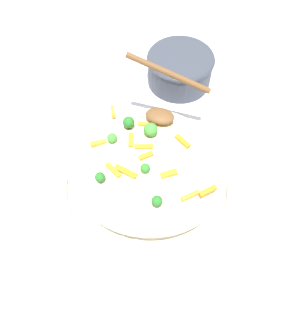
{
  "coord_description": "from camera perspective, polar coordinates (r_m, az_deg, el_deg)",
  "views": [
    {
      "loc": [
        0.1,
        -0.34,
        0.63
      ],
      "look_at": [
        0.0,
        0.0,
        0.07
      ],
      "focal_mm": 36.6,
      "sensor_mm": 36.0,
      "label": 1
    }
  ],
  "objects": [
    {
      "name": "broccoli_floret_1",
      "position": [
        0.59,
        -0.3,
        -0.05
      ],
      "size": [
        0.02,
        0.02,
        0.02
      ],
      "color": "#296820",
      "rests_on": "pasta_mound"
    },
    {
      "name": "broccoli_floret_0",
      "position": [
        0.65,
        -3.08,
        7.58
      ],
      "size": [
        0.02,
        0.02,
        0.03
      ],
      "color": "#205B1C",
      "rests_on": "pasta_mound"
    },
    {
      "name": "companion_bowl",
      "position": [
        0.89,
        5.5,
        16.28
      ],
      "size": [
        0.16,
        0.16,
        0.08
      ],
      "color": "#333842",
      "rests_on": "ground_plane"
    },
    {
      "name": "carrot_piece_2",
      "position": [
        0.63,
        -2.65,
        4.68
      ],
      "size": [
        0.02,
        0.03,
        0.01
      ],
      "primitive_type": "cube",
      "rotation": [
        0.0,
        0.0,
        1.87
      ],
      "color": "orange",
      "rests_on": "pasta_mound"
    },
    {
      "name": "carrot_piece_7",
      "position": [
        0.69,
        -5.7,
        9.37
      ],
      "size": [
        0.02,
        0.03,
        0.01
      ],
      "primitive_type": "cube",
      "rotation": [
        0.0,
        0.0,
        5.15
      ],
      "color": "orange",
      "rests_on": "pasta_mound"
    },
    {
      "name": "carrot_piece_3",
      "position": [
        0.59,
        10.11,
        -3.79
      ],
      "size": [
        0.03,
        0.03,
        0.01
      ],
      "primitive_type": "cube",
      "rotation": [
        0.0,
        0.0,
        0.78
      ],
      "color": "orange",
      "rests_on": "pasta_mound"
    },
    {
      "name": "pasta_mound",
      "position": [
        0.65,
        0.0,
        0.27
      ],
      "size": [
        0.31,
        0.28,
        0.09
      ],
      "primitive_type": "ellipsoid",
      "color": "beige",
      "rests_on": "serving_bowl"
    },
    {
      "name": "broccoli_floret_4",
      "position": [
        0.63,
        -5.84,
        4.98
      ],
      "size": [
        0.02,
        0.02,
        0.02
      ],
      "color": "#377928",
      "rests_on": "pasta_mound"
    },
    {
      "name": "carrot_piece_5",
      "position": [
        0.64,
        5.93,
        4.39
      ],
      "size": [
        0.03,
        0.03,
        0.01
      ],
      "primitive_type": "cube",
      "rotation": [
        0.0,
        0.0,
        5.7
      ],
      "color": "orange",
      "rests_on": "pasta_mound"
    },
    {
      "name": "carrot_piece_11",
      "position": [
        0.66,
        0.05,
        7.15
      ],
      "size": [
        0.04,
        0.01,
        0.01
      ],
      "primitive_type": "cube",
      "rotation": [
        0.0,
        0.0,
        3.27
      ],
      "color": "orange",
      "rests_on": "pasta_mound"
    },
    {
      "name": "carrot_piece_8",
      "position": [
        0.6,
        3.66,
        -1.03
      ],
      "size": [
        0.03,
        0.03,
        0.01
      ],
      "primitive_type": "cube",
      "rotation": [
        0.0,
        0.0,
        0.61
      ],
      "color": "orange",
      "rests_on": "pasta_mound"
    },
    {
      "name": "broccoli_floret_5",
      "position": [
        0.63,
        0.6,
        6.38
      ],
      "size": [
        0.03,
        0.03,
        0.03
      ],
      "color": "#377928",
      "rests_on": "pasta_mound"
    },
    {
      "name": "carrot_piece_9",
      "position": [
        0.61,
        -0.44,
        2.1
      ],
      "size": [
        0.03,
        0.02,
        0.01
      ],
      "primitive_type": "cube",
      "rotation": [
        0.0,
        0.0,
        0.75
      ],
      "color": "orange",
      "rests_on": "pasta_mound"
    },
    {
      "name": "serving_spoon",
      "position": [
        0.68,
        2.85,
        11.41
      ],
      "size": [
        0.17,
        0.12,
        0.08
      ],
      "color": "brown",
      "rests_on": "pasta_mound"
    },
    {
      "name": "broccoli_floret_2",
      "position": [
        0.56,
        1.68,
        -5.53
      ],
      "size": [
        0.02,
        0.02,
        0.02
      ],
      "color": "#205B1C",
      "rests_on": "pasta_mound"
    },
    {
      "name": "broccoli_floret_3",
      "position": [
        0.59,
        -7.83,
        -1.54
      ],
      "size": [
        0.02,
        0.02,
        0.02
      ],
      "color": "#205B1C",
      "rests_on": "pasta_mound"
    },
    {
      "name": "carrot_piece_1",
      "position": [
        0.62,
        -0.53,
        3.56
      ],
      "size": [
        0.04,
        0.02,
        0.01
      ],
      "primitive_type": "cube",
      "rotation": [
        0.0,
        0.0,
        0.33
      ],
      "color": "orange",
      "rests_on": "pasta_mound"
    },
    {
      "name": "carrot_piece_10",
      "position": [
        0.6,
        -3.54,
        -0.65
      ],
      "size": [
        0.04,
        0.02,
        0.01
      ],
      "primitive_type": "cube",
      "rotation": [
        0.0,
        0.0,
        2.92
      ],
      "color": "orange",
      "rests_on": "pasta_mound"
    },
    {
      "name": "carrot_piece_0",
      "position": [
        0.6,
        -5.59,
        -0.39
      ],
      "size": [
        0.03,
        0.02,
        0.01
      ],
      "primitive_type": "cube",
      "rotation": [
        0.0,
        0.0,
        2.61
      ],
      "color": "orange",
      "rests_on": "pasta_mound"
    },
    {
      "name": "carrot_piece_4",
      "position": [
        0.64,
        -8.2,
        3.98
      ],
      "size": [
        0.03,
        0.02,
        0.01
      ],
      "primitive_type": "cube",
      "rotation": [
        0.0,
        0.0,
        3.7
      ],
      "color": "orange",
      "rests_on": "pasta_mound"
    },
    {
      "name": "carrot_piece_6",
      "position": [
        0.58,
        7.22,
        -4.55
      ],
      "size": [
        0.03,
        0.03,
        0.01
      ],
      "primitive_type": "cube",
      "rotation": [
        0.0,
        0.0,
        3.89
      ],
      "color": "orange",
      "rests_on": "pasta_mound"
    },
    {
      "name": "ground_plane",
      "position": [
        0.72,
        0.0,
        -3.1
      ],
      "size": [
        2.4,
        2.4,
        0.0
      ],
      "primitive_type": "plane",
      "color": "silver"
    },
    {
      "name": "serving_bowl",
      "position": [
        0.7,
        0.0,
        -2.22
      ],
      "size": [
        0.36,
        0.36,
        0.04
      ],
      "color": "white",
      "rests_on": "ground_plane"
    }
  ]
}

